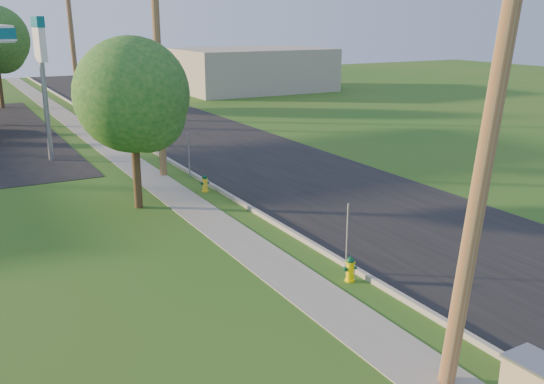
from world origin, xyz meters
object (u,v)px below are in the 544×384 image
Objects in this scene: utility_pole_near at (489,134)px; hydrant_far at (109,126)px; hydrant_near at (350,269)px; tree_verge at (135,100)px; price_pylon at (40,48)px; utility_pole_far at (73,48)px; hydrant_mid at (205,183)px; utility_pole_mid at (158,62)px.

utility_pole_near reaches higher than hydrant_far.
hydrant_far is (-0.07, 25.24, 0.02)m from hydrant_near.
tree_verge is 8.26× the size of hydrant_far.
hydrant_far reaches higher than hydrant_near.
price_pylon is 9.13× the size of hydrant_far.
utility_pole_far reaches higher than hydrant_mid.
tree_verge is 8.68× the size of hydrant_mid.
hydrant_far is at bearing 90.16° from hydrant_near.
utility_pole_far is 13.30× the size of hydrant_mid.
utility_pole_mid is at bearing -90.00° from utility_pole_far.
price_pylon is 9.96m from tree_verge.
utility_pole_near is at bearing -91.06° from hydrant_far.
utility_pole_near is 36.00m from utility_pole_far.
tree_verge reaches higher than hydrant_far.
price_pylon is at bearing 99.42° from utility_pole_near.
tree_verge is at bearing -99.95° from hydrant_far.
utility_pole_near is 30.29m from hydrant_far.
hydrant_near is at bearing -72.18° from tree_verge.
utility_pole_mid is 1.03× the size of utility_pole_far.
utility_pole_near is 23.83m from price_pylon.
utility_pole_far is (0.00, 18.00, -0.15)m from utility_pole_mid.
utility_pole_near is at bearing -80.58° from price_pylon.
utility_pole_near reaches higher than price_pylon.
tree_verge is at bearing -95.87° from utility_pole_far.
utility_pole_mid is 13.06× the size of hydrant_far.
price_pylon is 1.10× the size of tree_verge.
utility_pole_far is at bearing 84.13° from tree_verge.
hydrant_near is (0.63, 4.72, -4.45)m from utility_pole_near.
utility_pole_near is 1.38× the size of price_pylon.
utility_pole_mid is 4.90m from tree_verge.
hydrant_far is (2.84, 16.18, -3.62)m from tree_verge.
hydrant_far is at bearing 55.39° from price_pylon.
utility_pole_far is 13.32× the size of hydrant_near.
utility_pole_far reaches higher than price_pylon.
tree_verge is (-2.28, -22.22, -0.81)m from utility_pole_far.
utility_pole_near is 6.52m from hydrant_near.
hydrant_far is at bearing -84.74° from utility_pole_far.
utility_pole_far is at bearing 90.00° from utility_pole_mid.
utility_pole_far reaches higher than tree_verge.
utility_pole_far is 21.84m from hydrant_mid.
price_pylon is 11.17m from hydrant_mid.
hydrant_far reaches higher than hydrant_mid.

